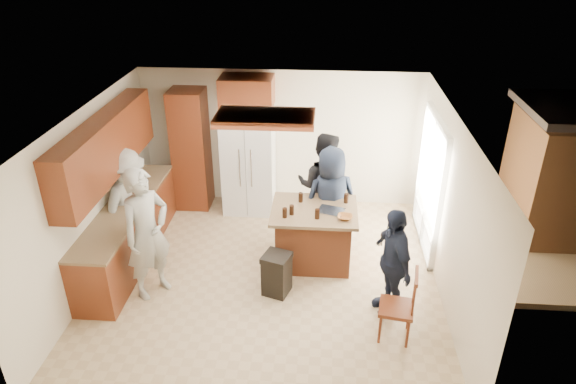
# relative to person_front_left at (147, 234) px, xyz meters

# --- Properties ---
(room_shell) EXTENTS (8.00, 5.20, 5.00)m
(room_shell) POSITION_rel_person_front_left_xyz_m (5.94, 2.06, -0.10)
(room_shell) COLOR tan
(room_shell) RESTS_ON ground
(person_front_left) EXTENTS (0.83, 0.87, 1.93)m
(person_front_left) POSITION_rel_person_front_left_xyz_m (0.00, 0.00, 0.00)
(person_front_left) COLOR #97968E
(person_front_left) RESTS_ON ground
(person_behind_left) EXTENTS (0.98, 0.72, 1.82)m
(person_behind_left) POSITION_rel_person_front_left_xyz_m (2.36, 1.73, -0.05)
(person_behind_left) COLOR black
(person_behind_left) RESTS_ON ground
(person_behind_right) EXTENTS (0.97, 0.77, 1.73)m
(person_behind_right) POSITION_rel_person_front_left_xyz_m (2.48, 1.37, -0.10)
(person_behind_right) COLOR black
(person_behind_right) RESTS_ON ground
(person_side_right) EXTENTS (0.73, 1.01, 1.56)m
(person_side_right) POSITION_rel_person_front_left_xyz_m (3.29, -0.13, -0.19)
(person_side_right) COLOR #1A2134
(person_side_right) RESTS_ON ground
(person_counter) EXTENTS (0.64, 1.18, 1.76)m
(person_counter) POSITION_rel_person_front_left_xyz_m (-0.62, 0.97, -0.08)
(person_counter) COLOR gray
(person_counter) RESTS_ON ground
(left_cabinetry) EXTENTS (0.64, 3.00, 2.30)m
(left_cabinetry) POSITION_rel_person_front_left_xyz_m (-0.67, 0.82, -0.01)
(left_cabinetry) COLOR maroon
(left_cabinetry) RESTS_ON ground
(back_wall_units) EXTENTS (1.80, 0.60, 2.45)m
(back_wall_units) POSITION_rel_person_front_left_xyz_m (0.24, 2.62, 0.42)
(back_wall_units) COLOR maroon
(back_wall_units) RESTS_ON ground
(refrigerator) EXTENTS (0.90, 0.76, 1.80)m
(refrigerator) POSITION_rel_person_front_left_xyz_m (1.02, 2.54, -0.06)
(refrigerator) COLOR white
(refrigerator) RESTS_ON ground
(kitchen_island) EXTENTS (1.28, 1.03, 0.93)m
(kitchen_island) POSITION_rel_person_front_left_xyz_m (2.24, 0.92, -0.49)
(kitchen_island) COLOR #9A4827
(kitchen_island) RESTS_ON ground
(island_items) EXTENTS (1.02, 0.65, 0.15)m
(island_items) POSITION_rel_person_front_left_xyz_m (2.40, 0.81, 0.01)
(island_items) COLOR silver
(island_items) RESTS_ON kitchen_island
(trash_bin) EXTENTS (0.46, 0.46, 0.63)m
(trash_bin) POSITION_rel_person_front_left_xyz_m (1.75, 0.11, -0.64)
(trash_bin) COLOR black
(trash_bin) RESTS_ON ground
(spindle_chair) EXTENTS (0.48, 0.48, 0.99)m
(spindle_chair) POSITION_rel_person_front_left_xyz_m (3.34, -0.66, -0.51)
(spindle_chair) COLOR maroon
(spindle_chair) RESTS_ON ground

